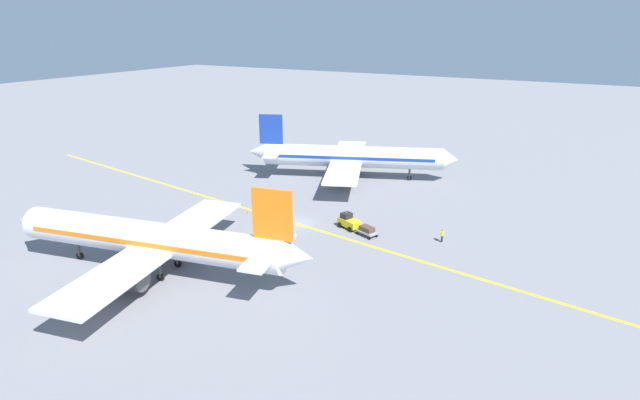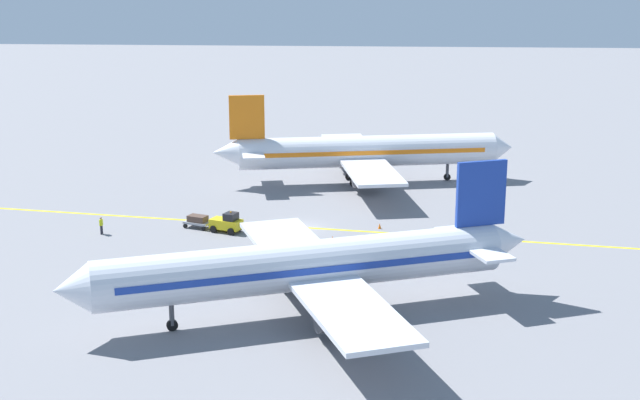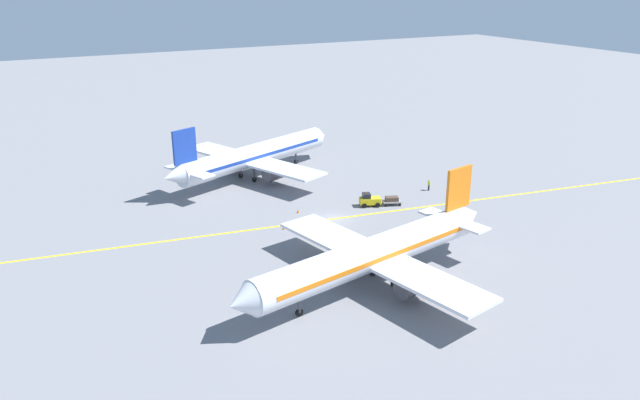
{
  "view_description": "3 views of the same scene",
  "coord_description": "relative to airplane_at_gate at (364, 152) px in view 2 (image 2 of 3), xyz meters",
  "views": [
    {
      "loc": [
        -51.9,
        -32.79,
        24.97
      ],
      "look_at": [
        1.1,
        -3.21,
        3.49
      ],
      "focal_mm": 28.0,
      "sensor_mm": 36.0,
      "label": 1
    },
    {
      "loc": [
        82.84,
        7.88,
        24.78
      ],
      "look_at": [
        -0.55,
        1.79,
        2.66
      ],
      "focal_mm": 50.0,
      "sensor_mm": 36.0,
      "label": 2
    },
    {
      "loc": [
        -69.11,
        38.64,
        31.71
      ],
      "look_at": [
        -0.26,
        2.3,
        3.23
      ],
      "focal_mm": 35.0,
      "sensor_mm": 36.0,
      "label": 3
    }
  ],
  "objects": [
    {
      "name": "baggage_cart_trailing",
      "position": [
        19.63,
        -15.66,
        -2.95
      ],
      "size": [
        2.23,
        2.93,
        1.24
      ],
      "color": "gray",
      "rests_on": "ground"
    },
    {
      "name": "apron_yellow_centreline",
      "position": [
        18.79,
        -5.63,
        -3.71
      ],
      "size": [
        17.75,
        118.8,
        0.01
      ],
      "primitive_type": "cube",
      "rotation": [
        0.0,
        0.0,
        -0.15
      ],
      "color": "yellow",
      "rests_on": "ground"
    },
    {
      "name": "airplane_at_gate",
      "position": [
        0.0,
        0.0,
        0.0
      ],
      "size": [
        28.47,
        35.32,
        10.6
      ],
      "color": "silver",
      "rests_on": "ground"
    },
    {
      "name": "ground_crew_worker",
      "position": [
        22.36,
        -24.36,
        -2.8
      ],
      "size": [
        0.58,
        0.27,
        1.68
      ],
      "color": "#23232D",
      "rests_on": "ground"
    },
    {
      "name": "traffic_cone_near_nose",
      "position": [
        18.62,
        2.0,
        -3.43
      ],
      "size": [
        0.32,
        0.32,
        0.55
      ],
      "primitive_type": "cone",
      "color": "orange",
      "rests_on": "ground"
    },
    {
      "name": "ground_plane",
      "position": [
        18.79,
        -5.63,
        -3.71
      ],
      "size": [
        400.0,
        400.0,
        0.0
      ],
      "primitive_type": "plane",
      "color": "slate"
    },
    {
      "name": "traffic_cone_mid_apron",
      "position": [
        23.16,
        -2.31,
        -3.43
      ],
      "size": [
        0.32,
        0.32,
        0.55
      ],
      "primitive_type": "cone",
      "color": "orange",
      "rests_on": "ground"
    },
    {
      "name": "airplane_adjacent_stand",
      "position": [
        40.92,
        -2.95,
        0.0
      ],
      "size": [
        27.94,
        34.09,
        10.6
      ],
      "color": "silver",
      "rests_on": "ground"
    },
    {
      "name": "baggage_tug_white",
      "position": [
        20.81,
        -12.57,
        -2.81
      ],
      "size": [
        2.58,
        3.34,
        2.11
      ],
      "color": "gold",
      "rests_on": "ground"
    }
  ]
}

